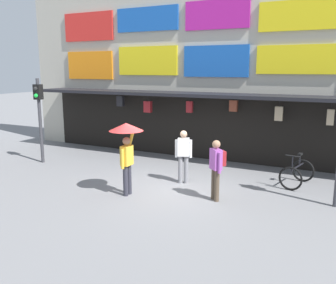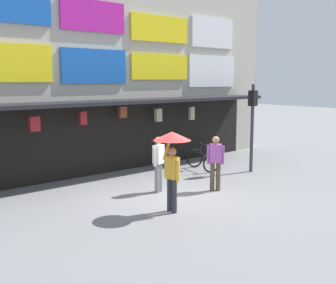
{
  "view_description": "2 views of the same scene",
  "coord_description": "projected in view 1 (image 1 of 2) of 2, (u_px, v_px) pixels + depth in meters",
  "views": [
    {
      "loc": [
        4.6,
        -9.34,
        3.55
      ],
      "look_at": [
        -0.13,
        0.2,
        1.39
      ],
      "focal_mm": 38.72,
      "sensor_mm": 36.0,
      "label": 1
    },
    {
      "loc": [
        -7.72,
        -8.8,
        3.38
      ],
      "look_at": [
        0.15,
        0.26,
        1.58
      ],
      "focal_mm": 44.88,
      "sensor_mm": 36.0,
      "label": 2
    }
  ],
  "objects": [
    {
      "name": "bicycle_parked",
      "position": [
        297.0,
        173.0,
        11.11
      ],
      "size": [
        0.95,
        1.29,
        1.05
      ],
      "color": "black",
      "rests_on": "ground"
    },
    {
      "name": "traffic_light_near",
      "position": [
        39.0,
        107.0,
        13.55
      ],
      "size": [
        0.31,
        0.34,
        3.2
      ],
      "color": "#38383D",
      "rests_on": "ground"
    },
    {
      "name": "pedestrian_with_umbrella",
      "position": [
        126.0,
        139.0,
        10.06
      ],
      "size": [
        0.96,
        0.96,
        2.08
      ],
      "color": "#2D2D38",
      "rests_on": "ground"
    },
    {
      "name": "pedestrian_in_red",
      "position": [
        217.0,
        165.0,
        9.77
      ],
      "size": [
        0.47,
        0.47,
        1.68
      ],
      "color": "brown",
      "rests_on": "ground"
    },
    {
      "name": "pedestrian_in_yellow",
      "position": [
        183.0,
        154.0,
        11.27
      ],
      "size": [
        0.5,
        0.34,
        1.68
      ],
      "color": "gray",
      "rests_on": "ground"
    },
    {
      "name": "shopfront",
      "position": [
        221.0,
        58.0,
        14.13
      ],
      "size": [
        18.0,
        2.6,
        8.0
      ],
      "color": "#B2AD9E",
      "rests_on": "ground"
    },
    {
      "name": "ground_plane",
      "position": [
        169.0,
        189.0,
        10.91
      ],
      "size": [
        80.0,
        80.0,
        0.0
      ],
      "primitive_type": "plane",
      "color": "slate"
    }
  ]
}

